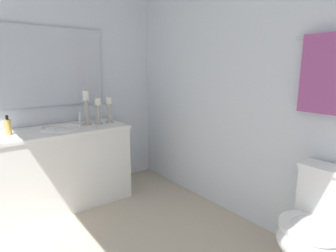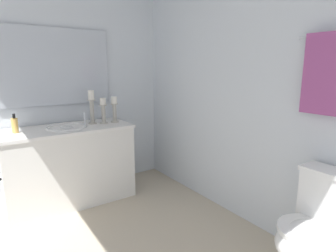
# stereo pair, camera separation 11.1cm
# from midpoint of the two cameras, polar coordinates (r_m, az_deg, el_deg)

# --- Properties ---
(wall_back) EXTENTS (2.98, 0.04, 2.45)m
(wall_back) POSITION_cam_midpoint_polar(r_m,az_deg,el_deg) (2.59, 13.07, 7.84)
(wall_back) COLOR silver
(wall_back) RESTS_ON ground
(wall_left) EXTENTS (0.04, 2.41, 2.45)m
(wall_left) POSITION_cam_midpoint_polar(r_m,az_deg,el_deg) (3.24, -23.57, 7.91)
(wall_left) COLOR silver
(wall_left) RESTS_ON ground
(vanity_cabinet) EXTENTS (0.58, 1.28, 0.80)m
(vanity_cabinet) POSITION_cam_midpoint_polar(r_m,az_deg,el_deg) (3.07, -21.56, -7.81)
(vanity_cabinet) COLOR white
(vanity_cabinet) RESTS_ON ground
(sink_basin) EXTENTS (0.40, 0.40, 0.24)m
(sink_basin) POSITION_cam_midpoint_polar(r_m,az_deg,el_deg) (2.98, -22.07, -1.22)
(sink_basin) COLOR white
(sink_basin) RESTS_ON vanity_cabinet
(mirror) EXTENTS (0.02, 1.16, 0.80)m
(mirror) POSITION_cam_midpoint_polar(r_m,az_deg,el_deg) (3.18, -24.40, 11.04)
(mirror) COLOR silver
(candle_holder_tall) EXTENTS (0.09, 0.09, 0.28)m
(candle_holder_tall) POSITION_cam_midpoint_polar(r_m,az_deg,el_deg) (3.10, -13.02, 3.37)
(candle_holder_tall) COLOR #B7B2A5
(candle_holder_tall) RESTS_ON vanity_cabinet
(candle_holder_short) EXTENTS (0.09, 0.09, 0.28)m
(candle_holder_short) POSITION_cam_midpoint_polar(r_m,az_deg,el_deg) (3.05, -15.22, 3.07)
(candle_holder_short) COLOR #B7B2A5
(candle_holder_short) RESTS_ON vanity_cabinet
(candle_holder_mid) EXTENTS (0.09, 0.09, 0.36)m
(candle_holder_mid) POSITION_cam_midpoint_polar(r_m,az_deg,el_deg) (3.05, -17.49, 3.86)
(candle_holder_mid) COLOR #B7B2A5
(candle_holder_mid) RESTS_ON vanity_cabinet
(soap_bottle) EXTENTS (0.06, 0.06, 0.18)m
(soap_bottle) POSITION_cam_midpoint_polar(r_m,az_deg,el_deg) (2.89, -31.10, -0.14)
(soap_bottle) COLOR #E5B259
(soap_bottle) RESTS_ON vanity_cabinet
(toilet) EXTENTS (0.39, 0.54, 0.75)m
(toilet) POSITION_cam_midpoint_polar(r_m,az_deg,el_deg) (2.13, 26.72, -18.33)
(toilet) COLOR white
(toilet) RESTS_ON ground
(towel_near_vanity) EXTENTS (0.28, 0.03, 0.53)m
(towel_near_vanity) POSITION_cam_midpoint_polar(r_m,az_deg,el_deg) (2.12, 27.82, 9.47)
(towel_near_vanity) COLOR #A54C8C
(towel_near_vanity) RESTS_ON towel_bar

